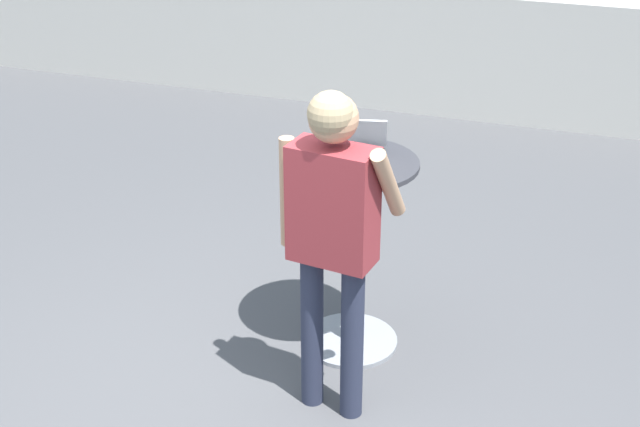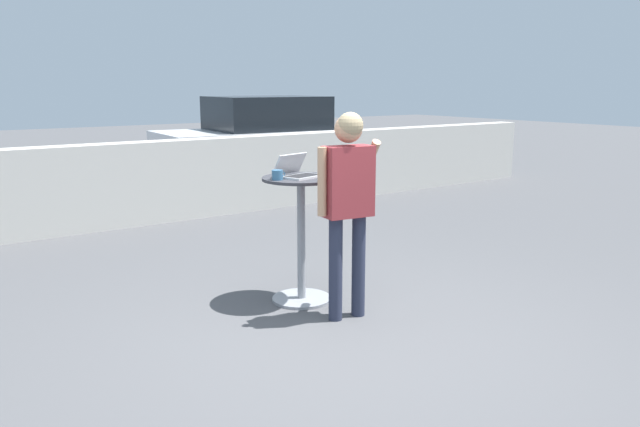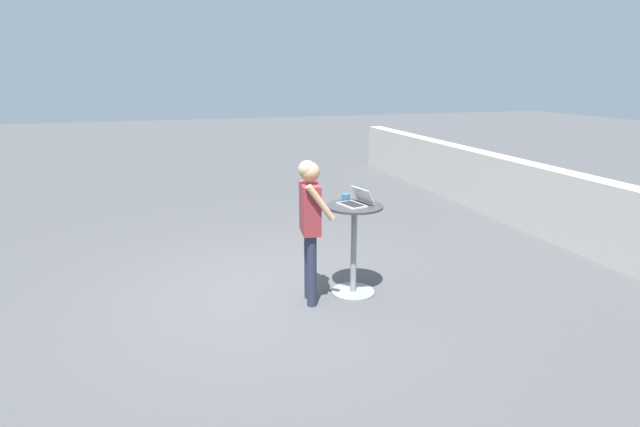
{
  "view_description": "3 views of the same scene",
  "coord_description": "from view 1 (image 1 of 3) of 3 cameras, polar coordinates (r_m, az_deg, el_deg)",
  "views": [
    {
      "loc": [
        1.41,
        -3.01,
        2.86
      ],
      "look_at": [
        0.2,
        0.54,
        0.97
      ],
      "focal_mm": 50.0,
      "sensor_mm": 36.0,
      "label": 1
    },
    {
      "loc": [
        -2.64,
        -3.43,
        1.86
      ],
      "look_at": [
        0.05,
        0.35,
        0.9
      ],
      "focal_mm": 35.0,
      "sensor_mm": 36.0,
      "label": 2
    },
    {
      "loc": [
        5.43,
        -1.14,
        2.55
      ],
      "look_at": [
        0.36,
        0.46,
        1.06
      ],
      "focal_mm": 28.0,
      "sensor_mm": 36.0,
      "label": 3
    }
  ],
  "objects": [
    {
      "name": "laptop",
      "position": [
        4.46,
        2.1,
        4.0
      ],
      "size": [
        0.4,
        0.38,
        0.19
      ],
      "color": "silver",
      "rests_on": "cafe_table"
    },
    {
      "name": "cafe_table",
      "position": [
        4.65,
        2.09,
        -1.7
      ],
      "size": [
        0.66,
        0.66,
        1.09
      ],
      "color": "gray",
      "rests_on": "ground_plane"
    },
    {
      "name": "standing_person",
      "position": [
        3.97,
        0.8,
        -0.37
      ],
      "size": [
        0.55,
        0.34,
        1.66
      ],
      "color": "#282D42",
      "rests_on": "ground_plane"
    },
    {
      "name": "pavement_kerb",
      "position": [
        8.19,
        8.22,
        10.17
      ],
      "size": [
        15.69,
        0.35,
        1.11
      ],
      "color": "beige",
      "rests_on": "ground_plane"
    },
    {
      "name": "coffee_mug",
      "position": [
        4.49,
        -0.85,
        4.16
      ],
      "size": [
        0.12,
        0.09,
        0.08
      ],
      "color": "#336084",
      "rests_on": "cafe_table"
    }
  ]
}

